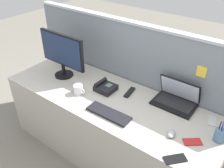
{
  "coord_description": "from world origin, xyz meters",
  "views": [
    {
      "loc": [
        1.11,
        -1.42,
        2.0
      ],
      "look_at": [
        0.0,
        0.05,
        0.82
      ],
      "focal_mm": 38.77,
      "sensor_mm": 36.0,
      "label": 1
    }
  ],
  "objects": [
    {
      "name": "desk_phone",
      "position": [
        -0.1,
        0.08,
        0.73
      ],
      "size": [
        0.18,
        0.17,
        0.09
      ],
      "color": "black",
      "rests_on": "desk"
    },
    {
      "name": "cell_phone_red_case",
      "position": [
        0.83,
        -0.07,
        0.71
      ],
      "size": [
        0.15,
        0.14,
        0.01
      ],
      "primitive_type": "cube",
      "rotation": [
        0.0,
        0.0,
        -0.88
      ],
      "color": "#B22323",
      "rests_on": "desk"
    },
    {
      "name": "cell_phone_silver_slab",
      "position": [
        0.86,
        0.24,
        0.71
      ],
      "size": [
        0.1,
        0.15,
        0.01
      ],
      "primitive_type": "cube",
      "rotation": [
        0.0,
        0.0,
        0.28
      ],
      "color": "#B7BAC1",
      "rests_on": "desk"
    },
    {
      "name": "desk",
      "position": [
        0.0,
        0.0,
        0.35
      ],
      "size": [
        2.1,
        0.72,
        0.7
      ],
      "primitive_type": "cube",
      "color": "#ADA89E",
      "rests_on": "ground_plane"
    },
    {
      "name": "desktop_monitor",
      "position": [
        -0.62,
        0.04,
        0.97
      ],
      "size": [
        0.56,
        0.19,
        0.46
      ],
      "color": "black",
      "rests_on": "desk"
    },
    {
      "name": "ground_plane",
      "position": [
        0.0,
        0.0,
        0.0
      ],
      "size": [
        10.0,
        10.0,
        0.0
      ],
      "primitive_type": "plane",
      "color": "slate"
    },
    {
      "name": "tv_remote",
      "position": [
        0.12,
        0.17,
        0.71
      ],
      "size": [
        0.07,
        0.17,
        0.02
      ],
      "primitive_type": "cube",
      "rotation": [
        0.0,
        0.0,
        0.15
      ],
      "color": "black",
      "rests_on": "desk"
    },
    {
      "name": "coffee_mug",
      "position": [
        -0.27,
        -0.12,
        0.75
      ],
      "size": [
        0.12,
        0.09,
        0.09
      ],
      "color": "white",
      "rests_on": "desk"
    },
    {
      "name": "pen_cup",
      "position": [
        0.97,
        0.06,
        0.76
      ],
      "size": [
        0.07,
        0.07,
        0.19
      ],
      "color": "#4C7093",
      "rests_on": "desk"
    },
    {
      "name": "cubicle_divider",
      "position": [
        0.0,
        0.4,
        0.66
      ],
      "size": [
        2.47,
        0.08,
        1.31
      ],
      "color": "gray",
      "rests_on": "ground_plane"
    },
    {
      "name": "keyboard_main",
      "position": [
        0.15,
        -0.19,
        0.71
      ],
      "size": [
        0.39,
        0.13,
        0.02
      ],
      "primitive_type": "cube",
      "rotation": [
        0.0,
        0.0,
        0.02
      ],
      "color": "black",
      "rests_on": "desk"
    },
    {
      "name": "cell_phone_black_slab",
      "position": [
        0.79,
        -0.29,
        0.71
      ],
      "size": [
        0.15,
        0.16,
        0.01
      ],
      "primitive_type": "cube",
      "rotation": [
        0.0,
        0.0,
        -0.72
      ],
      "color": "black",
      "rests_on": "desk"
    },
    {
      "name": "computer_mouse_right_hand",
      "position": [
        0.67,
        -0.1,
        0.72
      ],
      "size": [
        0.09,
        0.11,
        0.03
      ],
      "primitive_type": "ellipsoid",
      "rotation": [
        0.0,
        0.0,
        0.32
      ],
      "color": "#9EA0A8",
      "rests_on": "desk"
    },
    {
      "name": "laptop",
      "position": [
        0.53,
        0.29,
        0.76
      ],
      "size": [
        0.36,
        0.25,
        0.23
      ],
      "color": "black",
      "rests_on": "desk"
    }
  ]
}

